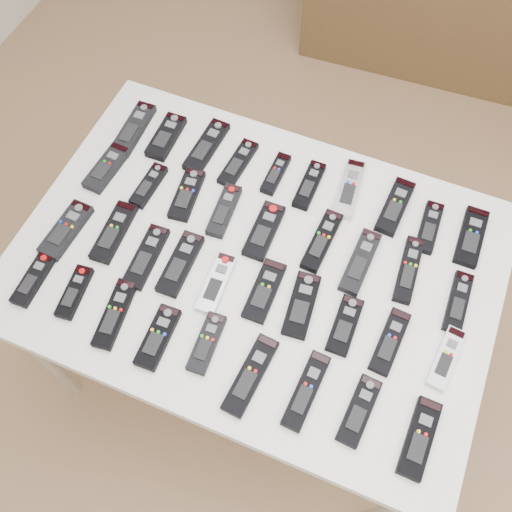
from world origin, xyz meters
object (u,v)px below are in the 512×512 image
at_px(remote_17, 408,270).
at_px(remote_24, 264,291).
at_px(remote_10, 107,168).
at_px(remote_27, 390,341).
at_px(remote_19, 66,230).
at_px(remote_31, 115,314).
at_px(remote_11, 149,186).
at_px(remote_9, 471,237).
at_px(remote_34, 251,375).
at_px(remote_4, 276,174).
at_px(remote_12, 187,195).
at_px(remote_30, 74,292).
at_px(remote_20, 114,232).
at_px(remote_2, 207,146).
at_px(remote_15, 322,241).
at_px(remote_18, 458,302).
at_px(remote_13, 224,211).
at_px(remote_35, 306,391).
at_px(remote_8, 429,227).
at_px(remote_6, 349,189).
at_px(remote_14, 264,231).
at_px(remote_7, 395,207).
at_px(remote_33, 207,343).
at_px(remote_16, 360,262).
at_px(remote_29, 34,279).
at_px(remote_36, 359,411).
at_px(remote_3, 238,163).
at_px(remote_22, 180,264).
at_px(remote_32, 158,337).
at_px(remote_37, 419,438).
at_px(remote_28, 446,358).
at_px(remote_21, 146,257).
at_px(table, 256,270).
at_px(remote_0, 134,129).
at_px(remote_5, 309,185).

xyz_separation_m(remote_17, remote_24, (-0.32, -0.20, -0.00)).
relative_size(remote_10, remote_27, 0.97).
height_order(remote_19, remote_31, remote_19).
bearing_deg(remote_11, remote_9, 14.04).
relative_size(remote_11, remote_34, 0.73).
relative_size(remote_4, remote_12, 0.84).
relative_size(remote_27, remote_30, 1.18).
bearing_deg(remote_20, remote_2, 70.19).
distance_m(remote_15, remote_18, 0.38).
bearing_deg(remote_18, remote_20, -171.60).
xyz_separation_m(remote_13, remote_35, (0.38, -0.38, -0.00)).
bearing_deg(remote_34, remote_8, 67.48).
bearing_deg(remote_11, remote_6, 23.53).
bearing_deg(remote_14, remote_34, -73.24).
distance_m(remote_7, remote_9, 0.21).
bearing_deg(remote_11, remote_33, -43.79).
height_order(remote_16, remote_17, remote_16).
relative_size(remote_15, remote_30, 1.30).
bearing_deg(remote_11, remote_10, 178.72).
xyz_separation_m(remote_29, remote_36, (0.87, 0.00, 0.00)).
bearing_deg(remote_24, remote_34, -77.36).
distance_m(remote_3, remote_12, 0.18).
distance_m(remote_2, remote_10, 0.29).
bearing_deg(remote_35, remote_22, 158.92).
height_order(remote_9, remote_18, remote_9).
height_order(remote_27, remote_35, remote_35).
height_order(remote_9, remote_32, remote_32).
bearing_deg(remote_9, remote_36, -104.40).
relative_size(remote_13, remote_37, 0.91).
distance_m(remote_3, remote_28, 0.77).
xyz_separation_m(remote_31, remote_34, (0.37, -0.01, 0.00)).
height_order(remote_15, remote_34, remote_15).
bearing_deg(remote_24, remote_35, -48.17).
bearing_deg(remote_2, remote_21, -85.88).
xyz_separation_m(remote_7, remote_37, (0.22, -0.58, 0.00)).
bearing_deg(remote_4, remote_32, -97.48).
height_order(remote_19, remote_21, remote_19).
bearing_deg(remote_24, remote_28, -0.90).
bearing_deg(remote_9, remote_32, -138.79).
bearing_deg(remote_34, remote_16, 73.83).
distance_m(remote_12, remote_27, 0.67).
bearing_deg(remote_31, remote_2, 84.25).
bearing_deg(remote_21, table, 18.98).
height_order(table, remote_11, remote_11).
height_order(remote_4, remote_28, remote_4).
xyz_separation_m(remote_27, remote_28, (0.13, 0.01, 0.00)).
bearing_deg(remote_10, remote_19, -85.73).
xyz_separation_m(remote_0, remote_32, (0.37, -0.56, 0.00)).
bearing_deg(remote_19, remote_9, 24.23).
distance_m(remote_5, remote_17, 0.36).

